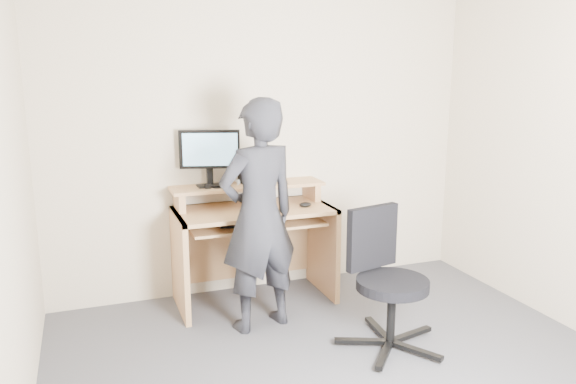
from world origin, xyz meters
TOP-DOWN VIEW (x-y plane):
  - back_wall at (0.00, 1.75)m, footprint 3.50×0.02m
  - desk at (-0.20, 1.53)m, footprint 1.20×0.60m
  - monitor at (-0.49, 1.61)m, footprint 0.45×0.16m
  - external_drive at (-0.21, 1.63)m, footprint 0.10×0.14m
  - travel_mug at (-0.16, 1.61)m, footprint 0.09×0.09m
  - smartphone at (0.08, 1.57)m, footprint 0.10×0.14m
  - charger at (-0.53, 1.55)m, footprint 0.05×0.04m
  - headphones at (-0.33, 1.65)m, footprint 0.16×0.16m
  - keyboard at (-0.25, 1.36)m, footprint 0.49×0.29m
  - mouse at (0.19, 1.35)m, footprint 0.11×0.09m
  - office_chair at (0.39, 0.47)m, footprint 0.71×0.69m
  - person at (-0.30, 1.00)m, footprint 0.66×0.52m

SIDE VIEW (x-z plane):
  - office_chair at x=0.39m, z-range 0.04..0.93m
  - desk at x=-0.20m, z-range 0.09..1.00m
  - keyboard at x=-0.25m, z-range 0.65..0.68m
  - mouse at x=0.19m, z-range 0.75..0.79m
  - person at x=-0.30m, z-range 0.00..1.61m
  - smartphone at x=0.08m, z-range 0.91..0.92m
  - headphones at x=-0.33m, z-range 0.89..0.95m
  - charger at x=-0.53m, z-range 0.91..0.94m
  - travel_mug at x=-0.16m, z-range 0.91..1.07m
  - external_drive at x=-0.21m, z-range 0.91..1.11m
  - monitor at x=-0.49m, z-range 0.95..1.39m
  - back_wall at x=0.00m, z-range 0.00..2.50m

